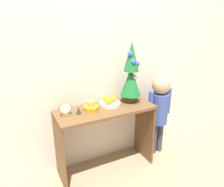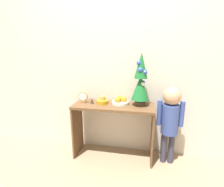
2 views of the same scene
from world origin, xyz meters
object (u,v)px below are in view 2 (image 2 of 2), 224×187
at_px(figurine, 92,101).
at_px(mini_tree, 141,81).
at_px(desk_clock, 83,97).
at_px(fruit_bowl, 120,101).
at_px(singing_bowl, 102,101).
at_px(child_figure, 170,116).

bearing_deg(figurine, mini_tree, 4.30).
height_order(mini_tree, desk_clock, mini_tree).
bearing_deg(fruit_bowl, singing_bowl, -170.10).
height_order(fruit_bowl, figurine, fruit_bowl).
height_order(desk_clock, figurine, desk_clock).
relative_size(mini_tree, child_figure, 0.66).
bearing_deg(fruit_bowl, child_figure, -5.80).
height_order(mini_tree, child_figure, mini_tree).
xyz_separation_m(fruit_bowl, figurine, (-0.34, -0.05, -0.00)).
bearing_deg(mini_tree, fruit_bowl, 177.68).
xyz_separation_m(fruit_bowl, singing_bowl, (-0.21, -0.04, -0.00)).
bearing_deg(mini_tree, desk_clock, -177.40).
bearing_deg(singing_bowl, fruit_bowl, 9.90).
bearing_deg(desk_clock, mini_tree, 2.60).
xyz_separation_m(fruit_bowl, child_figure, (0.59, -0.06, -0.12)).
bearing_deg(figurine, singing_bowl, 7.01).
bearing_deg(mini_tree, singing_bowl, -176.48).
bearing_deg(figurine, desk_clock, 174.26).
relative_size(desk_clock, figurine, 1.98).
relative_size(singing_bowl, figurine, 2.03).
relative_size(mini_tree, singing_bowl, 4.41).
xyz_separation_m(mini_tree, figurine, (-0.58, -0.04, -0.26)).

